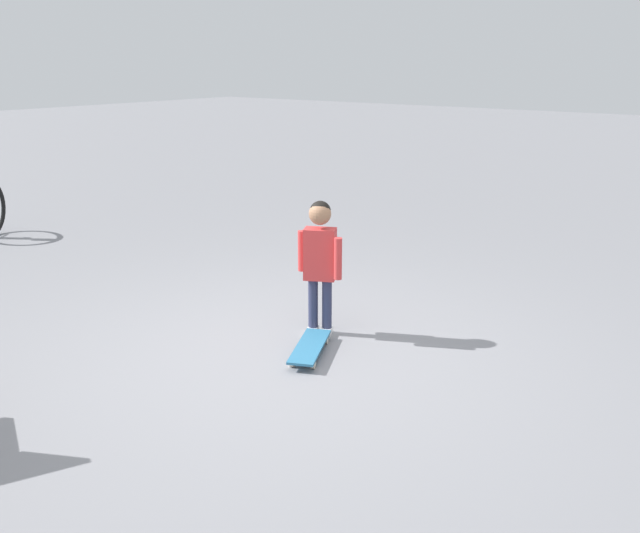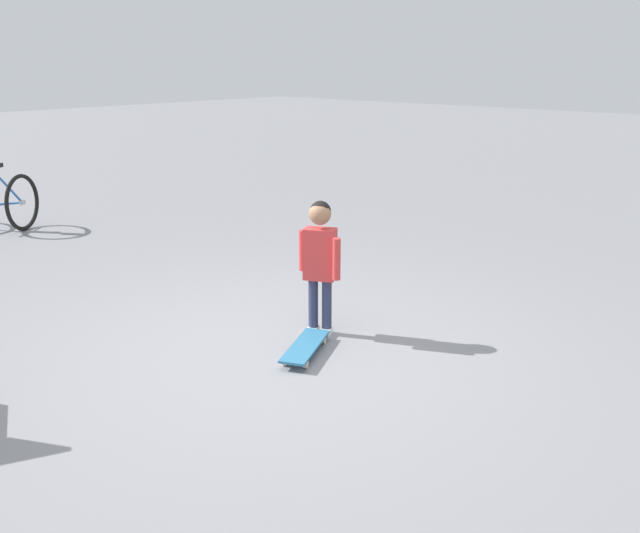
# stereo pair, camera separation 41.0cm
# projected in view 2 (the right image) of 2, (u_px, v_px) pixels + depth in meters

# --- Properties ---
(ground_plane) EXTENTS (50.00, 50.00, 0.00)m
(ground_plane) POSITION_uv_depth(u_px,v_px,m) (281.00, 355.00, 4.92)
(ground_plane) COLOR gray
(child_person) EXTENTS (0.25, 0.41, 1.06)m
(child_person) POSITION_uv_depth(u_px,v_px,m) (320.00, 253.00, 5.13)
(child_person) COLOR #2D3351
(child_person) RESTS_ON ground
(skateboard) EXTENTS (0.65, 0.44, 0.07)m
(skateboard) POSITION_uv_depth(u_px,v_px,m) (305.00, 347.00, 4.92)
(skateboard) COLOR teal
(skateboard) RESTS_ON ground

